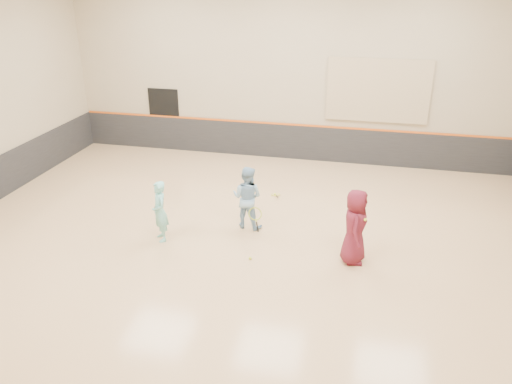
% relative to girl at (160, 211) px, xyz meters
% --- Properties ---
extents(room, '(15.04, 12.04, 6.22)m').
position_rel_girl_xyz_m(room, '(2.05, 0.34, 0.06)').
color(room, tan).
rests_on(room, ground).
extents(wainscot_back, '(14.90, 0.04, 1.20)m').
position_rel_girl_xyz_m(wainscot_back, '(2.05, 6.31, -0.15)').
color(wainscot_back, '#232326').
rests_on(wainscot_back, floor).
extents(accent_stripe, '(14.90, 0.03, 0.06)m').
position_rel_girl_xyz_m(accent_stripe, '(2.05, 6.30, 0.47)').
color(accent_stripe, '#D85914').
rests_on(accent_stripe, wall_back).
extents(acoustic_panel, '(3.20, 0.08, 2.00)m').
position_rel_girl_xyz_m(acoustic_panel, '(4.85, 6.29, 1.75)').
color(acoustic_panel, tan).
rests_on(acoustic_panel, wall_back).
extents(doorway, '(1.10, 0.05, 2.20)m').
position_rel_girl_xyz_m(doorway, '(-2.45, 6.32, 0.35)').
color(doorway, black).
rests_on(doorway, floor).
extents(girl, '(0.62, 0.65, 1.50)m').
position_rel_girl_xyz_m(girl, '(0.00, 0.00, 0.00)').
color(girl, '#77CFC8').
rests_on(girl, floor).
extents(instructor, '(0.88, 0.74, 1.61)m').
position_rel_girl_xyz_m(instructor, '(1.86, 1.12, 0.06)').
color(instructor, '#89B3D4').
rests_on(instructor, floor).
extents(young_man, '(0.60, 0.88, 1.73)m').
position_rel_girl_xyz_m(young_man, '(4.54, 0.03, 0.11)').
color(young_man, maroon).
rests_on(young_man, floor).
extents(held_racket, '(0.51, 0.51, 0.60)m').
position_rel_girl_xyz_m(held_racket, '(2.12, 0.84, -0.23)').
color(held_racket, '#A7B928').
rests_on(held_racket, instructor).
extents(spare_racket, '(0.60, 0.60, 0.15)m').
position_rel_girl_xyz_m(spare_racket, '(2.20, 3.16, -0.68)').
color(spare_racket, '#CCD72F').
rests_on(spare_racket, floor).
extents(ball_under_racket, '(0.07, 0.07, 0.07)m').
position_rel_girl_xyz_m(ball_under_racket, '(2.30, -0.43, -0.72)').
color(ball_under_racket, '#DFEC36').
rests_on(ball_under_racket, floor).
extents(ball_in_hand, '(0.07, 0.07, 0.07)m').
position_rel_girl_xyz_m(ball_in_hand, '(4.75, -0.18, 0.42)').
color(ball_in_hand, yellow).
rests_on(ball_in_hand, young_man).
extents(ball_beside_spare, '(0.07, 0.07, 0.07)m').
position_rel_girl_xyz_m(ball_beside_spare, '(2.19, 3.14, -0.72)').
color(ball_beside_spare, '#DCE836').
rests_on(ball_beside_spare, floor).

